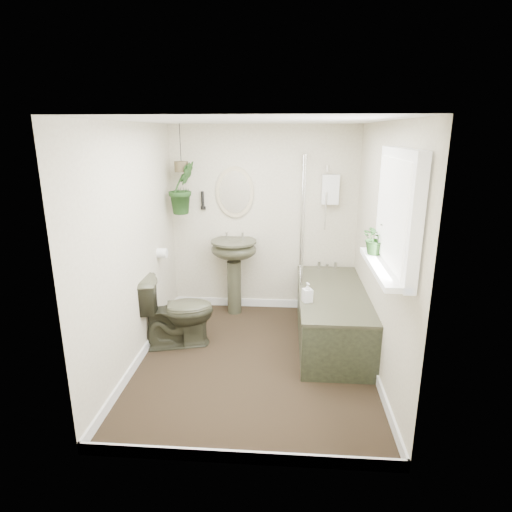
{
  "coord_description": "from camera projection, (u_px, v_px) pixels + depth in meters",
  "views": [
    {
      "loc": [
        0.3,
        -3.82,
        2.21
      ],
      "look_at": [
        0.0,
        0.15,
        1.05
      ],
      "focal_mm": 30.0,
      "sensor_mm": 36.0,
      "label": 1
    }
  ],
  "objects": [
    {
      "name": "hanging_plant",
      "position": [
        182.0,
        188.0,
        5.0
      ],
      "size": [
        0.43,
        0.43,
        0.61
      ],
      "primitive_type": "imported",
      "rotation": [
        0.0,
        0.0,
        0.82
      ],
      "color": "black",
      "rests_on": "ceiling"
    },
    {
      "name": "floor",
      "position": [
        255.0,
        361.0,
        4.3
      ],
      "size": [
        2.3,
        2.8,
        0.02
      ],
      "primitive_type": "cube",
      "color": "black",
      "rests_on": "ground"
    },
    {
      "name": "hanging_pot",
      "position": [
        181.0,
        167.0,
        4.93
      ],
      "size": [
        0.16,
        0.16,
        0.12
      ],
      "primitive_type": "cylinder",
      "color": "#493F29",
      "rests_on": "ceiling"
    },
    {
      "name": "pedestal_sink",
      "position": [
        234.0,
        277.0,
        5.32
      ],
      "size": [
        0.62,
        0.56,
        0.95
      ],
      "primitive_type": null,
      "rotation": [
        0.0,
        0.0,
        -0.16
      ],
      "color": "#383828",
      "rests_on": "floor"
    },
    {
      "name": "bath_screen",
      "position": [
        303.0,
        217.0,
        4.85
      ],
      "size": [
        0.04,
        0.72,
        1.4
      ],
      "primitive_type": null,
      "color": "silver",
      "rests_on": "bathtub"
    },
    {
      "name": "wall_right",
      "position": [
        382.0,
        253.0,
        3.89
      ],
      "size": [
        0.02,
        2.8,
        2.3
      ],
      "primitive_type": "cube",
      "color": "beige",
      "rests_on": "ground"
    },
    {
      "name": "oval_mirror",
      "position": [
        235.0,
        192.0,
        5.21
      ],
      "size": [
        0.46,
        0.03,
        0.62
      ],
      "primitive_type": "ellipsoid",
      "color": "tan",
      "rests_on": "wall_back"
    },
    {
      "name": "window_blinds",
      "position": [
        391.0,
        212.0,
        3.09
      ],
      "size": [
        0.01,
        0.86,
        0.76
      ],
      "primitive_type": "cube",
      "color": "white",
      "rests_on": "wall_right"
    },
    {
      "name": "toilet",
      "position": [
        177.0,
        311.0,
        4.52
      ],
      "size": [
        0.85,
        0.62,
        0.78
      ],
      "primitive_type": "imported",
      "rotation": [
        0.0,
        0.0,
        1.84
      ],
      "color": "#383828",
      "rests_on": "floor"
    },
    {
      "name": "ceiling",
      "position": [
        255.0,
        119.0,
        3.65
      ],
      "size": [
        2.3,
        2.8,
        0.02
      ],
      "primitive_type": "cube",
      "color": "white",
      "rests_on": "ground"
    },
    {
      "name": "sill_plant",
      "position": [
        376.0,
        238.0,
        3.45
      ],
      "size": [
        0.3,
        0.28,
        0.27
      ],
      "primitive_type": "imported",
      "rotation": [
        0.0,
        0.0,
        0.34
      ],
      "color": "black",
      "rests_on": "window_sill"
    },
    {
      "name": "soap_bottle",
      "position": [
        307.0,
        292.0,
        4.23
      ],
      "size": [
        0.12,
        0.12,
        0.2
      ],
      "primitive_type": "imported",
      "rotation": [
        0.0,
        0.0,
        0.35
      ],
      "color": "black",
      "rests_on": "bathtub"
    },
    {
      "name": "shower_box",
      "position": [
        330.0,
        189.0,
        5.09
      ],
      "size": [
        0.2,
        0.1,
        0.35
      ],
      "primitive_type": "cube",
      "color": "white",
      "rests_on": "wall_back"
    },
    {
      "name": "window_sill",
      "position": [
        383.0,
        267.0,
        3.21
      ],
      "size": [
        0.18,
        1.0,
        0.04
      ],
      "primitive_type": "cube",
      "color": "white",
      "rests_on": "wall_right"
    },
    {
      "name": "window_recess",
      "position": [
        397.0,
        212.0,
        3.09
      ],
      "size": [
        0.08,
        1.0,
        0.9
      ],
      "primitive_type": "cube",
      "color": "white",
      "rests_on": "wall_right"
    },
    {
      "name": "wall_left",
      "position": [
        133.0,
        248.0,
        4.06
      ],
      "size": [
        0.02,
        2.8,
        2.3
      ],
      "primitive_type": "cube",
      "color": "beige",
      "rests_on": "ground"
    },
    {
      "name": "wall_front",
      "position": [
        237.0,
        311.0,
        2.62
      ],
      "size": [
        2.3,
        0.02,
        2.3
      ],
      "primitive_type": "cube",
      "color": "beige",
      "rests_on": "ground"
    },
    {
      "name": "toilet_roll_holder",
      "position": [
        162.0,
        253.0,
        4.79
      ],
      "size": [
        0.11,
        0.11,
        0.11
      ],
      "primitive_type": "cylinder",
      "rotation": [
        0.0,
        1.57,
        0.0
      ],
      "color": "white",
      "rests_on": "wall_left"
    },
    {
      "name": "wall_sconce",
      "position": [
        203.0,
        200.0,
        5.26
      ],
      "size": [
        0.04,
        0.04,
        0.22
      ],
      "primitive_type": "cylinder",
      "color": "black",
      "rests_on": "wall_back"
    },
    {
      "name": "wall_back",
      "position": [
        264.0,
        220.0,
        5.32
      ],
      "size": [
        2.3,
        0.02,
        2.3
      ],
      "primitive_type": "cube",
      "color": "beige",
      "rests_on": "ground"
    },
    {
      "name": "bathtub",
      "position": [
        332.0,
        316.0,
        4.64
      ],
      "size": [
        0.72,
        1.72,
        0.58
      ],
      "primitive_type": null,
      "color": "#383828",
      "rests_on": "floor"
    },
    {
      "name": "skirting",
      "position": [
        255.0,
        356.0,
        4.28
      ],
      "size": [
        2.3,
        2.8,
        0.1
      ],
      "primitive_type": "cube",
      "color": "white",
      "rests_on": "floor"
    }
  ]
}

